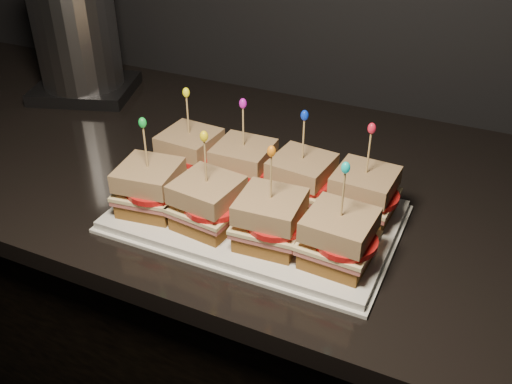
% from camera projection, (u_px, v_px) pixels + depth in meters
% --- Properties ---
extents(granite_slab, '(2.62, 0.73, 0.03)m').
position_uv_depth(granite_slab, '(385.00, 208.00, 0.99)').
color(granite_slab, black).
rests_on(granite_slab, cabinet).
extents(platter, '(0.44, 0.27, 0.02)m').
position_uv_depth(platter, '(256.00, 216.00, 0.92)').
color(platter, white).
rests_on(platter, granite_slab).
extents(platter_rim, '(0.45, 0.28, 0.01)m').
position_uv_depth(platter_rim, '(256.00, 219.00, 0.92)').
color(platter_rim, white).
rests_on(platter_rim, granite_slab).
extents(sandwich_0_bread_bot, '(0.09, 0.09, 0.02)m').
position_uv_depth(sandwich_0_bread_bot, '(191.00, 166.00, 1.01)').
color(sandwich_0_bread_bot, '#5B3912').
rests_on(sandwich_0_bread_bot, platter).
extents(sandwich_0_ham, '(0.10, 0.10, 0.01)m').
position_uv_depth(sandwich_0_ham, '(191.00, 158.00, 1.00)').
color(sandwich_0_ham, '#C55958').
rests_on(sandwich_0_ham, sandwich_0_bread_bot).
extents(sandwich_0_cheese, '(0.10, 0.10, 0.01)m').
position_uv_depth(sandwich_0_cheese, '(191.00, 155.00, 1.00)').
color(sandwich_0_cheese, '#FEE9A3').
rests_on(sandwich_0_cheese, sandwich_0_ham).
extents(sandwich_0_tomato, '(0.09, 0.09, 0.01)m').
position_uv_depth(sandwich_0_tomato, '(194.00, 154.00, 0.99)').
color(sandwich_0_tomato, red).
rests_on(sandwich_0_tomato, sandwich_0_cheese).
extents(sandwich_0_bread_top, '(0.10, 0.10, 0.03)m').
position_uv_depth(sandwich_0_bread_top, '(190.00, 141.00, 0.99)').
color(sandwich_0_bread_top, brown).
rests_on(sandwich_0_bread_top, sandwich_0_tomato).
extents(sandwich_0_pick, '(0.00, 0.00, 0.09)m').
position_uv_depth(sandwich_0_pick, '(188.00, 117.00, 0.96)').
color(sandwich_0_pick, tan).
rests_on(sandwich_0_pick, sandwich_0_bread_top).
extents(sandwich_0_frill, '(0.01, 0.01, 0.02)m').
position_uv_depth(sandwich_0_frill, '(186.00, 92.00, 0.94)').
color(sandwich_0_frill, '#FEFD18').
rests_on(sandwich_0_frill, sandwich_0_pick).
extents(sandwich_1_bread_bot, '(0.09, 0.09, 0.02)m').
position_uv_depth(sandwich_1_bread_bot, '(244.00, 179.00, 0.98)').
color(sandwich_1_bread_bot, '#5B3912').
rests_on(sandwich_1_bread_bot, platter).
extents(sandwich_1_ham, '(0.10, 0.10, 0.01)m').
position_uv_depth(sandwich_1_ham, '(244.00, 171.00, 0.97)').
color(sandwich_1_ham, '#C55958').
rests_on(sandwich_1_ham, sandwich_1_bread_bot).
extents(sandwich_1_cheese, '(0.10, 0.10, 0.01)m').
position_uv_depth(sandwich_1_cheese, '(244.00, 168.00, 0.96)').
color(sandwich_1_cheese, '#FEE9A3').
rests_on(sandwich_1_cheese, sandwich_1_ham).
extents(sandwich_1_tomato, '(0.09, 0.09, 0.01)m').
position_uv_depth(sandwich_1_tomato, '(249.00, 167.00, 0.95)').
color(sandwich_1_tomato, red).
rests_on(sandwich_1_tomato, sandwich_1_cheese).
extents(sandwich_1_bread_top, '(0.09, 0.09, 0.03)m').
position_uv_depth(sandwich_1_bread_top, '(244.00, 153.00, 0.95)').
color(sandwich_1_bread_top, brown).
rests_on(sandwich_1_bread_top, sandwich_1_tomato).
extents(sandwich_1_pick, '(0.00, 0.00, 0.09)m').
position_uv_depth(sandwich_1_pick, '(243.00, 129.00, 0.92)').
color(sandwich_1_pick, tan).
rests_on(sandwich_1_pick, sandwich_1_bread_top).
extents(sandwich_1_frill, '(0.01, 0.01, 0.02)m').
position_uv_depth(sandwich_1_frill, '(243.00, 103.00, 0.90)').
color(sandwich_1_frill, '#C414BD').
rests_on(sandwich_1_frill, sandwich_1_pick).
extents(sandwich_2_bread_bot, '(0.10, 0.10, 0.02)m').
position_uv_depth(sandwich_2_bread_bot, '(301.00, 193.00, 0.94)').
color(sandwich_2_bread_bot, '#5B3912').
rests_on(sandwich_2_bread_bot, platter).
extents(sandwich_2_ham, '(0.11, 0.10, 0.01)m').
position_uv_depth(sandwich_2_ham, '(301.00, 185.00, 0.93)').
color(sandwich_2_ham, '#C55958').
rests_on(sandwich_2_ham, sandwich_2_bread_bot).
extents(sandwich_2_cheese, '(0.11, 0.10, 0.01)m').
position_uv_depth(sandwich_2_cheese, '(301.00, 181.00, 0.93)').
color(sandwich_2_cheese, '#FEE9A3').
rests_on(sandwich_2_cheese, sandwich_2_ham).
extents(sandwich_2_tomato, '(0.09, 0.09, 0.01)m').
position_uv_depth(sandwich_2_tomato, '(307.00, 181.00, 0.91)').
color(sandwich_2_tomato, red).
rests_on(sandwich_2_tomato, sandwich_2_cheese).
extents(sandwich_2_bread_top, '(0.10, 0.10, 0.03)m').
position_uv_depth(sandwich_2_bread_top, '(302.00, 167.00, 0.91)').
color(sandwich_2_bread_top, brown).
rests_on(sandwich_2_bread_top, sandwich_2_tomato).
extents(sandwich_2_pick, '(0.00, 0.00, 0.09)m').
position_uv_depth(sandwich_2_pick, '(303.00, 142.00, 0.89)').
color(sandwich_2_pick, tan).
rests_on(sandwich_2_pick, sandwich_2_bread_top).
extents(sandwich_2_frill, '(0.01, 0.01, 0.02)m').
position_uv_depth(sandwich_2_frill, '(305.00, 115.00, 0.86)').
color(sandwich_2_frill, '#092FDD').
rests_on(sandwich_2_frill, sandwich_2_pick).
extents(sandwich_3_bread_bot, '(0.09, 0.09, 0.02)m').
position_uv_depth(sandwich_3_bread_bot, '(362.00, 208.00, 0.90)').
color(sandwich_3_bread_bot, '#5B3912').
rests_on(sandwich_3_bread_bot, platter).
extents(sandwich_3_ham, '(0.10, 0.10, 0.01)m').
position_uv_depth(sandwich_3_ham, '(363.00, 200.00, 0.89)').
color(sandwich_3_ham, '#C55958').
rests_on(sandwich_3_ham, sandwich_3_bread_bot).
extents(sandwich_3_cheese, '(0.10, 0.10, 0.01)m').
position_uv_depth(sandwich_3_cheese, '(363.00, 196.00, 0.89)').
color(sandwich_3_cheese, '#FEE9A3').
rests_on(sandwich_3_cheese, sandwich_3_ham).
extents(sandwich_3_tomato, '(0.09, 0.09, 0.01)m').
position_uv_depth(sandwich_3_tomato, '(370.00, 196.00, 0.88)').
color(sandwich_3_tomato, red).
rests_on(sandwich_3_tomato, sandwich_3_cheese).
extents(sandwich_3_bread_top, '(0.09, 0.09, 0.03)m').
position_uv_depth(sandwich_3_bread_top, '(365.00, 181.00, 0.87)').
color(sandwich_3_bread_top, brown).
rests_on(sandwich_3_bread_top, sandwich_3_tomato).
extents(sandwich_3_pick, '(0.00, 0.00, 0.09)m').
position_uv_depth(sandwich_3_pick, '(368.00, 155.00, 0.85)').
color(sandwich_3_pick, tan).
rests_on(sandwich_3_pick, sandwich_3_bread_top).
extents(sandwich_3_frill, '(0.01, 0.01, 0.02)m').
position_uv_depth(sandwich_3_frill, '(372.00, 128.00, 0.83)').
color(sandwich_3_frill, red).
rests_on(sandwich_3_frill, sandwich_3_pick).
extents(sandwich_4_bread_bot, '(0.10, 0.10, 0.02)m').
position_uv_depth(sandwich_4_bread_bot, '(152.00, 202.00, 0.92)').
color(sandwich_4_bread_bot, '#5B3912').
rests_on(sandwich_4_bread_bot, platter).
extents(sandwich_4_ham, '(0.11, 0.11, 0.01)m').
position_uv_depth(sandwich_4_ham, '(151.00, 193.00, 0.91)').
color(sandwich_4_ham, '#C55958').
rests_on(sandwich_4_ham, sandwich_4_bread_bot).
extents(sandwich_4_cheese, '(0.11, 0.11, 0.01)m').
position_uv_depth(sandwich_4_cheese, '(150.00, 190.00, 0.91)').
color(sandwich_4_cheese, '#FEE9A3').
rests_on(sandwich_4_cheese, sandwich_4_ham).
extents(sandwich_4_tomato, '(0.09, 0.09, 0.01)m').
position_uv_depth(sandwich_4_tomato, '(154.00, 189.00, 0.89)').
color(sandwich_4_tomato, red).
rests_on(sandwich_4_tomato, sandwich_4_cheese).
extents(sandwich_4_bread_top, '(0.10, 0.10, 0.03)m').
position_uv_depth(sandwich_4_bread_top, '(149.00, 175.00, 0.89)').
color(sandwich_4_bread_top, brown).
rests_on(sandwich_4_bread_top, sandwich_4_tomato).
extents(sandwich_4_pick, '(0.00, 0.00, 0.09)m').
position_uv_depth(sandwich_4_pick, '(146.00, 149.00, 0.87)').
color(sandwich_4_pick, tan).
rests_on(sandwich_4_pick, sandwich_4_bread_top).
extents(sandwich_4_frill, '(0.01, 0.01, 0.02)m').
position_uv_depth(sandwich_4_frill, '(142.00, 123.00, 0.84)').
color(sandwich_4_frill, green).
rests_on(sandwich_4_frill, sandwich_4_pick).
extents(sandwich_5_bread_bot, '(0.10, 0.10, 0.02)m').
position_uv_depth(sandwich_5_bread_bot, '(208.00, 218.00, 0.88)').
color(sandwich_5_bread_bot, '#5B3912').
rests_on(sandwich_5_bread_bot, platter).
extents(sandwich_5_ham, '(0.11, 0.10, 0.01)m').
position_uv_depth(sandwich_5_ham, '(208.00, 209.00, 0.87)').
color(sandwich_5_ham, '#C55958').
rests_on(sandwich_5_ham, sandwich_5_bread_bot).
extents(sandwich_5_cheese, '(0.11, 0.11, 0.01)m').
position_uv_depth(sandwich_5_cheese, '(208.00, 205.00, 0.87)').
color(sandwich_5_cheese, '#FEE9A3').
rests_on(sandwich_5_cheese, sandwich_5_ham).
extents(sandwich_5_tomato, '(0.09, 0.09, 0.01)m').
position_uv_depth(sandwich_5_tomato, '(213.00, 205.00, 0.86)').
color(sandwich_5_tomato, red).
rests_on(sandwich_5_tomato, sandwich_5_cheese).
extents(sandwich_5_bread_top, '(0.10, 0.10, 0.03)m').
position_uv_depth(sandwich_5_bread_top, '(207.00, 190.00, 0.85)').
color(sandwich_5_bread_top, brown).
rests_on(sandwich_5_bread_top, sandwich_5_tomato).
extents(sandwich_5_pick, '(0.00, 0.00, 0.09)m').
position_uv_depth(sandwich_5_pick, '(205.00, 164.00, 0.83)').
color(sandwich_5_pick, tan).
rests_on(sandwich_5_pick, sandwich_5_bread_top).
extents(sandwich_5_frill, '(0.01, 0.01, 0.02)m').
position_uv_depth(sandwich_5_frill, '(204.00, 136.00, 0.80)').
color(sandwich_5_frill, yellow).
rests_on(sandwich_5_frill, sandwich_5_pick).
extents(sandwich_6_bread_bot, '(0.09, 0.09, 0.02)m').
position_uv_depth(sandwich_6_bread_bot, '(270.00, 235.00, 0.84)').
color(sandwich_6_bread_bot, '#5B3912').
rests_on(sandwich_6_bread_bot, platter).
extents(sandwich_6_ham, '(0.10, 0.10, 0.01)m').
position_uv_depth(sandwich_6_ham, '(270.00, 226.00, 0.83)').
color(sandwich_6_ham, '#C55958').
rests_on(sandwich_6_ham, sandwich_6_bread_bot).
extents(sandwich_6_cheese, '(0.10, 0.10, 0.01)m').
position_uv_depth(sandwich_6_cheese, '(270.00, 222.00, 0.83)').
color(sandwich_6_cheese, '#FEE9A3').
rests_on(sandwich_6_cheese, sandwich_6_ham).
extents(sandwich_6_tomato, '(0.09, 0.09, 0.01)m').
position_uv_depth(sandwich_6_tomato, '(276.00, 222.00, 0.82)').
color(sandwich_6_tomato, red).
rests_on(sandwich_6_tomato, sandwich_6_cheese).
extents(sandwich_6_bread_top, '(0.10, 0.10, 0.03)m').
position_uv_depth(sandwich_6_bread_top, '(270.00, 207.00, 0.82)').
color(sandwich_6_bread_top, brown).
rests_on(sandwich_6_bread_top, sandwich_6_tomato).
extents(sandwich_6_pick, '(0.00, 0.00, 0.09)m').
position_uv_depth(sandwich_6_pick, '(271.00, 180.00, 0.79)').
color(sandwich_6_pick, tan).
rests_on(sandwich_6_pick, sandwich_6_bread_top).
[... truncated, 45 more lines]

